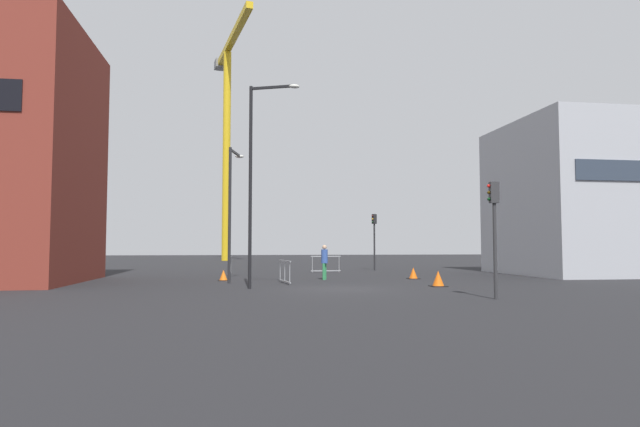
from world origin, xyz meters
The scene contains 14 objects.
ground centered at (0.00, 0.00, 0.00)m, with size 160.00×160.00×0.00m, color black.
office_block centered at (17.73, 8.66, 4.65)m, with size 10.54×9.50×9.30m.
construction_crane centered at (-5.56, 41.46, 17.03)m, with size 4.67×19.02×25.74m.
streetlamp_tall centered at (-3.30, 0.54, 4.92)m, with size 2.04×0.85×8.39m.
streetlamp_short centered at (-4.36, 4.40, 3.90)m, with size 0.72×2.03×6.43m.
traffic_light_median centered at (4.38, -4.87, 2.60)m, with size 0.38×0.27×3.87m.
traffic_light_verge centered at (5.56, 15.87, 2.70)m, with size 0.38×0.36×4.02m.
pedestrian_walking centered at (0.39, 5.96, 1.05)m, with size 0.34×0.34×1.79m.
safety_barrier_front centered at (1.66, 13.51, 0.56)m, with size 2.00×0.15×1.08m.
safety_barrier_left_run centered at (-4.57, 11.44, 0.56)m, with size 0.18×2.24×1.08m.
safety_barrier_mid_span centered at (-1.86, 3.51, 0.56)m, with size 0.37×2.26×1.08m.
traffic_cone_orange centered at (-4.75, 5.96, 0.25)m, with size 0.54×0.54×0.55m.
traffic_cone_striped centered at (5.15, 5.92, 0.28)m, with size 0.60×0.60×0.61m.
traffic_cone_on_verge centered at (4.54, 0.70, 0.32)m, with size 0.67×0.67×0.68m.
Camera 1 is at (-3.90, -21.51, 1.76)m, focal length 30.09 mm.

